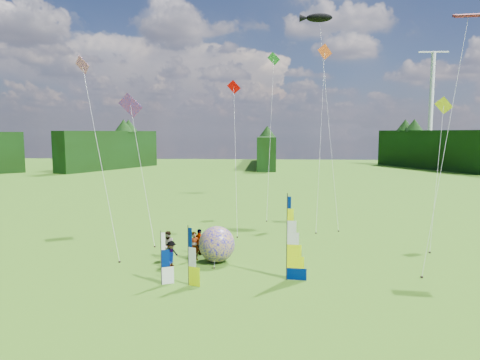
# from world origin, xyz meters

# --- Properties ---
(ground) EXTENTS (220.00, 220.00, 0.00)m
(ground) POSITION_xyz_m (0.00, 0.00, 0.00)
(ground) COLOR #507B1C
(ground) RESTS_ON ground
(treeline_ring) EXTENTS (210.00, 210.00, 8.00)m
(treeline_ring) POSITION_xyz_m (0.00, 0.00, 4.00)
(treeline_ring) COLOR black
(treeline_ring) RESTS_ON ground
(turbine_right) EXTENTS (8.00, 1.20, 30.00)m
(turbine_right) POSITION_xyz_m (45.00, 102.00, 15.00)
(turbine_right) COLOR silver
(turbine_right) RESTS_ON ground
(feather_banner_main) EXTENTS (1.29, 0.21, 4.75)m
(feather_banner_main) POSITION_xyz_m (1.72, 2.71, 2.37)
(feather_banner_main) COLOR #00155A
(feather_banner_main) RESTS_ON ground
(side_banner_left) EXTENTS (0.88, 0.41, 3.20)m
(side_banner_left) POSITION_xyz_m (-3.62, 1.44, 1.60)
(side_banner_left) COLOR #F0FF00
(side_banner_left) RESTS_ON ground
(side_banner_far) EXTENTS (0.85, 0.42, 2.91)m
(side_banner_far) POSITION_xyz_m (-5.11, 1.40, 1.45)
(side_banner_far) COLOR white
(side_banner_far) RESTS_ON ground
(bol_inflatable) EXTENTS (3.07, 3.07, 2.31)m
(bol_inflatable) POSITION_xyz_m (-2.61, 5.74, 1.16)
(bol_inflatable) COLOR #0100A5
(bol_inflatable) RESTS_ON ground
(spectator_a) EXTENTS (0.80, 0.67, 1.87)m
(spectator_a) POSITION_xyz_m (-4.11, 6.02, 0.93)
(spectator_a) COLOR #66594C
(spectator_a) RESTS_ON ground
(spectator_b) EXTENTS (0.93, 0.48, 1.88)m
(spectator_b) POSITION_xyz_m (-5.80, 6.04, 0.94)
(spectator_b) COLOR #66594C
(spectator_b) RESTS_ON ground
(spectator_c) EXTENTS (0.91, 1.07, 1.60)m
(spectator_c) POSITION_xyz_m (-5.32, 4.64, 0.80)
(spectator_c) COLOR #66594C
(spectator_c) RESTS_ON ground
(spectator_d) EXTENTS (0.99, 1.07, 1.78)m
(spectator_d) POSITION_xyz_m (-3.99, 7.24, 0.89)
(spectator_d) COLOR #66594C
(spectator_d) RESTS_ON ground
(camp_chair) EXTENTS (0.76, 0.76, 1.04)m
(camp_chair) POSITION_xyz_m (-5.42, 3.93, 0.52)
(camp_chair) COLOR navy
(camp_chair) RESTS_ON ground
(kite_whale) EXTENTS (7.21, 15.13, 21.84)m
(kite_whale) POSITION_xyz_m (6.16, 20.51, 10.92)
(kite_whale) COLOR black
(kite_whale) RESTS_ON ground
(kite_rainbow_delta) EXTENTS (8.41, 11.86, 12.47)m
(kite_rainbow_delta) POSITION_xyz_m (-9.57, 12.79, 6.23)
(kite_rainbow_delta) COLOR #F82E30
(kite_rainbow_delta) RESTS_ON ground
(kite_parafoil) EXTENTS (10.79, 12.20, 17.99)m
(kite_parafoil) POSITION_xyz_m (11.77, 6.86, 9.00)
(kite_parafoil) COLOR red
(kite_parafoil) RESTS_ON ground
(small_kite_red) EXTENTS (4.23, 10.12, 13.56)m
(small_kite_red) POSITION_xyz_m (-2.24, 15.98, 6.78)
(small_kite_red) COLOR #C60200
(small_kite_red) RESTS_ON ground
(small_kite_orange) EXTENTS (7.02, 11.61, 17.31)m
(small_kite_orange) POSITION_xyz_m (5.28, 18.16, 8.66)
(small_kite_orange) COLOR #F3511B
(small_kite_orange) RESTS_ON ground
(small_kite_yellow) EXTENTS (5.37, 7.95, 11.51)m
(small_kite_yellow) POSITION_xyz_m (13.02, 11.40, 5.75)
(small_kite_yellow) COLOR yellow
(small_kite_yellow) RESTS_ON ground
(small_kite_pink) EXTENTS (10.57, 11.65, 14.69)m
(small_kite_pink) POSITION_xyz_m (-11.34, 8.70, 7.34)
(small_kite_pink) COLOR #E25EA3
(small_kite_pink) RESTS_ON ground
(small_kite_green) EXTENTS (5.23, 11.67, 17.48)m
(small_kite_green) POSITION_xyz_m (0.77, 22.89, 8.74)
(small_kite_green) COLOR green
(small_kite_green) RESTS_ON ground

